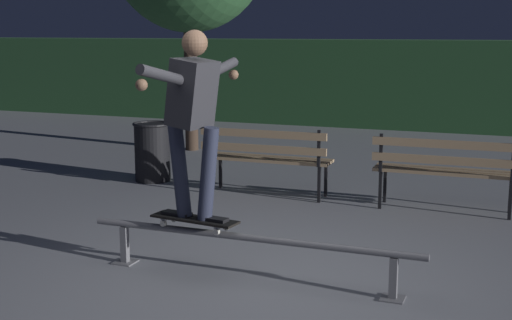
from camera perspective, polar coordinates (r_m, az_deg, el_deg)
The scene contains 8 objects.
ground_plane at distance 5.73m, azimuth -0.94°, elevation -10.13°, with size 90.00×90.00×0.00m, color slate.
hedge_backdrop at distance 14.94m, azimuth 13.25°, elevation 6.07°, with size 24.00×1.20×1.82m, color #2D5B33.
grind_rail at distance 5.72m, azimuth -0.56°, elevation -6.92°, with size 2.88×0.18×0.39m.
skateboard at distance 5.87m, azimuth -5.06°, elevation -4.90°, with size 0.80×0.30×0.09m.
skateboarder at distance 5.69m, azimuth -5.19°, elevation 4.22°, with size 0.63×1.40×1.56m.
park_bench_leftmost at distance 8.50m, azimuth 0.78°, elevation 0.52°, with size 1.61×0.44×0.88m.
park_bench_left_center at distance 8.04m, azimuth 15.28°, elevation -0.46°, with size 1.61×0.44×0.88m.
trash_can at distance 9.53m, azimuth -8.50°, elevation 0.75°, with size 0.52×0.52×0.80m.
Camera 1 is at (2.00, -4.97, 2.03)m, focal length 48.73 mm.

